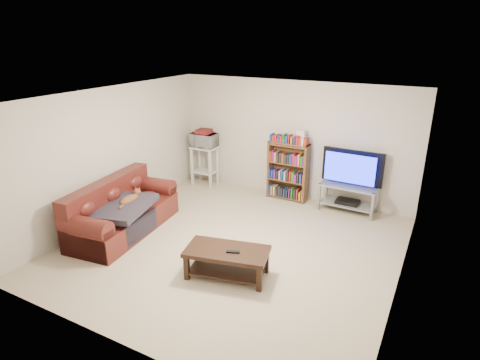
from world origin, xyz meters
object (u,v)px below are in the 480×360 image
Objects in this scene: coffee_table at (227,258)px; tv_stand at (348,194)px; bookshelf at (288,170)px; sofa at (120,214)px.

coffee_table is 1.16× the size of tv_stand.
tv_stand is 0.90× the size of bookshelf.
bookshelf reaches higher than coffee_table.
sofa is 2.35m from coffee_table.
bookshelf is at bearing -179.38° from tv_stand.
tv_stand reaches higher than coffee_table.
coffee_table is 3.17m from tv_stand.
tv_stand is at bearing 59.61° from coffee_table.
sofa is 1.82× the size of bookshelf.
bookshelf is (2.02, 2.69, 0.31)m from sofa.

